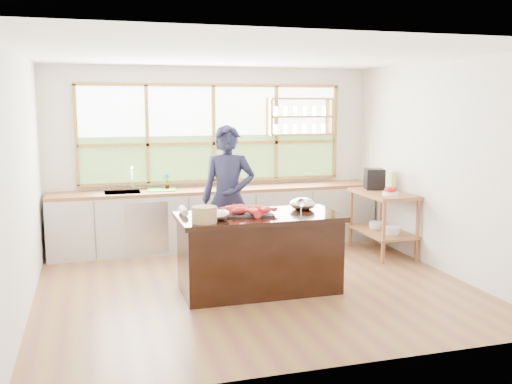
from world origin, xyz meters
name	(u,v)px	position (x,y,z in m)	size (l,w,h in m)	color
ground_plane	(254,285)	(0.00, 0.00, 0.00)	(5.00, 5.00, 0.00)	olive
room_shell	(245,136)	(0.02, 0.51, 1.75)	(5.02, 4.52, 2.71)	silver
back_counter	(217,217)	(-0.02, 1.94, 0.45)	(4.90, 0.63, 0.90)	#B7B3AD
right_shelf_unit	(383,212)	(2.19, 0.89, 0.60)	(0.62, 1.10, 0.90)	brown
island	(259,252)	(0.00, -0.20, 0.45)	(1.85, 0.90, 0.90)	black
cook	(228,199)	(-0.15, 0.69, 0.94)	(0.69, 0.45, 1.89)	#1B1D36
potted_plant	(167,181)	(-0.76, 2.00, 1.02)	(0.13, 0.09, 0.25)	slate
cutting_board	(161,190)	(-0.85, 1.94, 0.91)	(0.40, 0.30, 0.01)	green
espresso_machine	(374,179)	(2.19, 1.19, 1.05)	(0.27, 0.28, 0.30)	black
wine_bottle	(393,183)	(2.24, 0.73, 1.05)	(0.08, 0.08, 0.30)	#B7BC59
fruit_bowl	(391,192)	(2.14, 0.62, 0.95)	(0.22, 0.22, 0.11)	silver
slate_board	(248,214)	(-0.12, -0.17, 0.91)	(0.55, 0.40, 0.02)	black
lobster_pile	(248,210)	(-0.13, -0.18, 0.96)	(0.55, 0.48, 0.08)	red
mixing_bowl_left	(216,214)	(-0.53, -0.36, 0.96)	(0.29, 0.29, 0.14)	silver
mixing_bowl_right	(303,204)	(0.59, -0.04, 0.97)	(0.31, 0.31, 0.15)	silver
wine_glass	(301,203)	(0.39, -0.51, 1.06)	(0.08, 0.08, 0.22)	silver
wicker_basket	(204,215)	(-0.69, -0.47, 0.99)	(0.27, 0.27, 0.17)	#A9774D
parchment_roll	(183,211)	(-0.83, 0.06, 0.94)	(0.08, 0.08, 0.30)	silver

